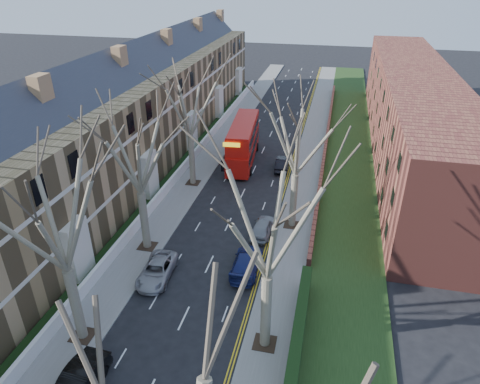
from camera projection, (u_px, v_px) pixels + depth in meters
The scene contains 16 objects.
pavement_left at pixel (218, 146), 55.64m from camera, with size 3.00×102.00×0.12m, color slate.
pavement_right at pixel (311, 154), 53.26m from camera, with size 3.00×102.00×0.12m, color slate.
terrace_left at pixel (132, 120), 47.69m from camera, with size 9.70×78.00×13.60m.
flats_right at pixel (411, 112), 52.08m from camera, with size 13.97×54.00×10.00m.
front_wall_left at pixel (185, 166), 48.83m from camera, with size 0.30×78.00×1.00m.
grass_verge_right at pixel (348, 156), 52.32m from camera, with size 6.00×102.00×0.06m.
tree_left_mid at pixel (52, 208), 22.76m from camera, with size 10.50×10.50×14.71m.
tree_left_far at pixel (135, 145), 31.49m from camera, with size 10.15×10.15×14.22m.
tree_left_dist at pixel (188, 97), 41.64m from camera, with size 10.50×10.50×14.71m.
tree_right_mid at pixel (270, 214), 22.22m from camera, with size 10.50×10.50×14.71m.
tree_right_far at pixel (298, 129), 34.38m from camera, with size 10.15×10.15×14.22m.
double_decker_bus at pixel (243, 143), 50.33m from camera, with size 3.62×11.56×4.74m.
car_left_far at pixel (157, 270), 32.15m from camera, with size 2.18×4.73×1.32m, color #95959A.
car_right_near at pixel (246, 262), 32.90m from camera, with size 2.01×4.95×1.44m, color navy.
car_right_mid at pixel (263, 227), 37.33m from camera, with size 1.66×4.14×1.41m, color gray.
car_right_far at pixel (282, 164), 49.14m from camera, with size 1.47×4.23×1.39m, color black.
Camera 1 is at (8.48, -10.88, 21.09)m, focal length 32.00 mm.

